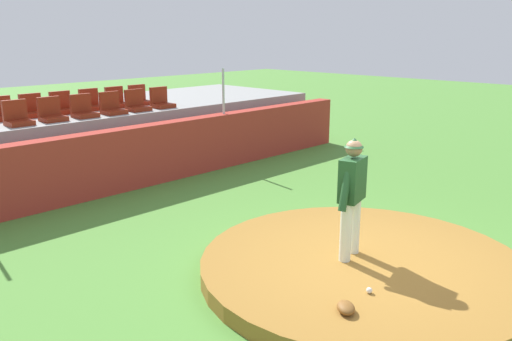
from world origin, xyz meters
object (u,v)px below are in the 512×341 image
Objects in this scene: stadium_chair_6 at (2,113)px; pitcher at (352,189)px; stadium_chair_0 at (17,117)px; stadium_chair_1 at (51,113)px; stadium_chair_4 at (137,104)px; stadium_chair_8 at (63,106)px; fielding_glove at (346,308)px; stadium_chair_9 at (91,103)px; stadium_chair_7 at (33,109)px; stadium_chair_5 at (161,101)px; stadium_chair_11 at (139,98)px; stadium_chair_2 at (83,110)px; baseball at (369,290)px; stadium_chair_10 at (117,101)px; stadium_chair_3 at (112,107)px.

pitcher is at bearing 102.25° from stadium_chair_6.
stadium_chair_0 is 0.72m from stadium_chair_1.
stadium_chair_4 is 1.00× the size of stadium_chair_8.
fielding_glove is at bearing 92.53° from stadium_chair_6.
pitcher is 3.42× the size of stadium_chair_9.
stadium_chair_6 and stadium_chair_7 have the same top height.
stadium_chair_5 is 0.88m from stadium_chair_11.
stadium_chair_1 and stadium_chair_2 have the same top height.
stadium_chair_6 is 1.00× the size of stadium_chair_7.
baseball is at bearing -146.34° from pitcher.
stadium_chair_5 is at bearing 71.63° from baseball.
stadium_chair_7 is 1.00× the size of stadium_chair_9.
stadium_chair_7 is 1.00× the size of stadium_chair_11.
stadium_chair_11 is (2.78, 0.01, 0.00)m from stadium_chair_7.
baseball is 0.15× the size of stadium_chair_11.
stadium_chair_1 reaches higher than baseball.
stadium_chair_6 is (-0.69, 0.86, 0.00)m from stadium_chair_1.
stadium_chair_4 and stadium_chair_5 have the same top height.
stadium_chair_7 is at bearing 0.22° from stadium_chair_10.
stadium_chair_2 and stadium_chair_11 have the same top height.
fielding_glove is at bearing 70.42° from stadium_chair_11.
stadium_chair_10 is at bearing -157.16° from stadium_chair_1.
stadium_chair_9 is (0.74, 0.04, 0.00)m from stadium_chair_8.
stadium_chair_2 and stadium_chair_7 have the same top height.
fielding_glove is 9.28m from stadium_chair_11.
stadium_chair_7 is (-2.12, 0.88, 0.00)m from stadium_chair_4.
stadium_chair_1 and stadium_chair_5 have the same top height.
fielding_glove is at bearing 77.41° from stadium_chair_3.
stadium_chair_3 is at bearing 178.20° from stadium_chair_1.
stadium_chair_8 is 1.00× the size of stadium_chair_10.
stadium_chair_8 and stadium_chair_11 have the same top height.
stadium_chair_3 is 1.00× the size of stadium_chair_5.
stadium_chair_9 is at bearing -0.60° from stadium_chair_11.
stadium_chair_2 is 1.00× the size of stadium_chair_7.
stadium_chair_4 is at bearing 1.13° from stadium_chair_5.
stadium_chair_4 is at bearing 179.76° from stadium_chair_1.
stadium_chair_11 is (3.48, 0.90, 0.00)m from stadium_chair_0.
baseball is 8.90m from stadium_chair_10.
stadium_chair_6 is (-1.69, 7.77, 0.42)m from pitcher.
stadium_chair_6 is at bearing 96.30° from baseball.
stadium_chair_7 is 1.00× the size of stadium_chair_10.
stadium_chair_8 is at bearing -31.08° from stadium_chair_4.
stadium_chair_4 is 1.00× the size of stadium_chair_10.
stadium_chair_4 is at bearing 127.21° from stadium_chair_9.
pitcher is at bearing 80.93° from stadium_chair_4.
stadium_chair_11 is at bearing -179.79° from stadium_chair_7.
stadium_chair_1 is at bearing -1.80° from stadium_chair_3.
fielding_glove is 0.60× the size of stadium_chair_3.
stadium_chair_2 is at bearing 0.57° from stadium_chair_5.
stadium_chair_5 is 1.00× the size of stadium_chair_10.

